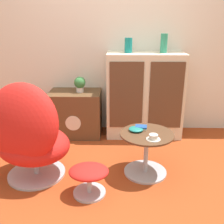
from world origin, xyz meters
name	(u,v)px	position (x,y,z in m)	size (l,w,h in m)	color
ground_plane	(108,186)	(0.00, 0.00, 0.00)	(12.00, 12.00, 0.00)	#9E3D19
wall_back	(112,34)	(0.00, 1.44, 1.30)	(6.40, 0.06, 2.60)	silver
sideboard	(144,95)	(0.43, 1.20, 0.55)	(0.97, 0.43, 1.09)	beige
tv_console	(76,113)	(-0.48, 1.18, 0.30)	(0.67, 0.47, 0.59)	brown
egg_chair	(28,135)	(-0.75, 0.11, 0.47)	(0.88, 0.84, 1.00)	#B7B7BC
ottoman	(89,175)	(-0.17, -0.12, 0.19)	(0.36, 0.30, 0.27)	#B7B7BC
coffee_table	(146,151)	(0.37, 0.23, 0.25)	(0.53, 0.53, 0.44)	#B7B7BC
vase_leftmost	(128,45)	(0.21, 1.20, 1.18)	(0.09, 0.09, 0.18)	#147A75
vase_inner_left	(164,43)	(0.64, 1.20, 1.21)	(0.08, 0.08, 0.23)	#2D8E6B
potted_plant	(80,84)	(-0.41, 1.18, 0.70)	(0.15, 0.15, 0.20)	silver
teacup	(153,138)	(0.41, 0.10, 0.46)	(0.13, 0.13, 0.05)	silver
book_stack	(141,128)	(0.32, 0.33, 0.46)	(0.13, 0.10, 0.04)	beige
bowl	(136,129)	(0.27, 0.29, 0.46)	(0.15, 0.15, 0.04)	#1E7A70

